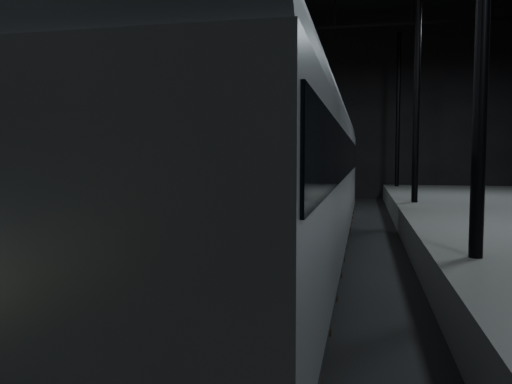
% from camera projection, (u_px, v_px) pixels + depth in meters
% --- Properties ---
extents(ground, '(44.00, 44.00, 0.00)m').
position_uv_depth(ground, '(303.00, 259.00, 14.33)').
color(ground, black).
rests_on(ground, ground).
extents(platform_left, '(9.00, 43.80, 1.00)m').
position_uv_depth(platform_left, '(69.00, 233.00, 15.88)').
color(platform_left, '#585856').
rests_on(platform_left, ground).
extents(tactile_strip, '(0.50, 43.80, 0.01)m').
position_uv_depth(tactile_strip, '(195.00, 221.00, 14.95)').
color(tactile_strip, '#9A901C').
rests_on(tactile_strip, platform_left).
extents(track, '(2.40, 43.00, 0.24)m').
position_uv_depth(track, '(303.00, 257.00, 14.32)').
color(track, '#3F3328').
rests_on(track, ground).
extents(train, '(2.73, 18.22, 4.87)m').
position_uv_depth(train, '(292.00, 166.00, 11.95)').
color(train, '#ABADB3').
rests_on(train, ground).
extents(woman, '(0.64, 0.51, 1.53)m').
position_uv_depth(woman, '(94.00, 198.00, 14.05)').
color(woman, '#9D8B60').
rests_on(woman, platform_left).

